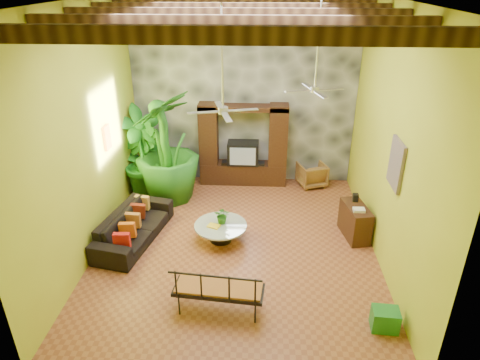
# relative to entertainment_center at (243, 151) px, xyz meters

# --- Properties ---
(ground) EXTENTS (7.00, 7.00, 0.00)m
(ground) POSITION_rel_entertainment_center_xyz_m (0.00, -3.14, -0.97)
(ground) COLOR brown
(ground) RESTS_ON ground
(ceiling) EXTENTS (6.00, 7.00, 0.02)m
(ceiling) POSITION_rel_entertainment_center_xyz_m (0.00, -3.14, 4.03)
(ceiling) COLOR silver
(ceiling) RESTS_ON back_wall
(back_wall) EXTENTS (6.00, 0.02, 5.00)m
(back_wall) POSITION_rel_entertainment_center_xyz_m (0.00, 0.36, 1.53)
(back_wall) COLOR gold
(back_wall) RESTS_ON ground
(left_wall) EXTENTS (0.02, 7.00, 5.00)m
(left_wall) POSITION_rel_entertainment_center_xyz_m (-3.00, -3.14, 1.53)
(left_wall) COLOR gold
(left_wall) RESTS_ON ground
(right_wall) EXTENTS (0.02, 7.00, 5.00)m
(right_wall) POSITION_rel_entertainment_center_xyz_m (3.00, -3.14, 1.53)
(right_wall) COLOR gold
(right_wall) RESTS_ON ground
(stone_accent_wall) EXTENTS (5.98, 0.10, 4.98)m
(stone_accent_wall) POSITION_rel_entertainment_center_xyz_m (0.00, 0.30, 1.53)
(stone_accent_wall) COLOR #35383C
(stone_accent_wall) RESTS_ON ground
(ceiling_beams) EXTENTS (5.95, 5.36, 0.22)m
(ceiling_beams) POSITION_rel_entertainment_center_xyz_m (0.00, -3.14, 3.81)
(ceiling_beams) COLOR #3E2613
(ceiling_beams) RESTS_ON ceiling
(entertainment_center) EXTENTS (2.40, 0.55, 2.30)m
(entertainment_center) POSITION_rel_entertainment_center_xyz_m (0.00, 0.00, 0.00)
(entertainment_center) COLOR black
(entertainment_center) RESTS_ON ground
(ceiling_fan_front) EXTENTS (1.28, 1.28, 1.86)m
(ceiling_fan_front) POSITION_rel_entertainment_center_xyz_m (-0.20, -3.54, 2.44)
(ceiling_fan_front) COLOR #B3B2B7
(ceiling_fan_front) RESTS_ON ceiling
(ceiling_fan_back) EXTENTS (1.28, 1.28, 1.86)m
(ceiling_fan_back) POSITION_rel_entertainment_center_xyz_m (1.60, -1.94, 2.44)
(ceiling_fan_back) COLOR #B3B2B7
(ceiling_fan_back) RESTS_ON ceiling
(wall_art_mask) EXTENTS (0.06, 0.32, 0.55)m
(wall_art_mask) POSITION_rel_entertainment_center_xyz_m (-2.96, -2.14, 1.13)
(wall_art_mask) COLOR gold
(wall_art_mask) RESTS_ON left_wall
(wall_art_painting) EXTENTS (0.06, 0.70, 0.90)m
(wall_art_painting) POSITION_rel_entertainment_center_xyz_m (2.96, -3.74, 1.33)
(wall_art_painting) COLOR #2A569C
(wall_art_painting) RESTS_ON right_wall
(sofa) EXTENTS (1.37, 2.48, 0.68)m
(sofa) POSITION_rel_entertainment_center_xyz_m (-2.30, -3.02, -0.62)
(sofa) COLOR black
(sofa) RESTS_ON ground
(wicker_armchair) EXTENTS (0.90, 0.92, 0.66)m
(wicker_armchair) POSITION_rel_entertainment_center_xyz_m (1.93, -0.07, -0.64)
(wicker_armchair) COLOR olive
(wicker_armchair) RESTS_ON ground
(tall_plant_a) EXTENTS (1.52, 1.46, 2.39)m
(tall_plant_a) POSITION_rel_entertainment_center_xyz_m (-2.65, -0.66, 0.23)
(tall_plant_a) COLOR #1C6B1D
(tall_plant_a) RESTS_ON ground
(tall_plant_b) EXTENTS (1.34, 1.39, 1.97)m
(tall_plant_b) POSITION_rel_entertainment_center_xyz_m (-2.65, -0.88, 0.02)
(tall_plant_b) COLOR #195F1A
(tall_plant_b) RESTS_ON ground
(tall_plant_c) EXTENTS (2.13, 2.13, 2.88)m
(tall_plant_c) POSITION_rel_entertainment_center_xyz_m (-1.89, -1.03, 0.48)
(tall_plant_c) COLOR #20641A
(tall_plant_c) RESTS_ON ground
(coffee_table) EXTENTS (1.17, 1.17, 0.40)m
(coffee_table) POSITION_rel_entertainment_center_xyz_m (-0.36, -2.95, -0.71)
(coffee_table) COLOR black
(coffee_table) RESTS_ON ground
(centerpiece_plant) EXTENTS (0.36, 0.32, 0.38)m
(centerpiece_plant) POSITION_rel_entertainment_center_xyz_m (-0.32, -2.86, -0.37)
(centerpiece_plant) COLOR #27651A
(centerpiece_plant) RESTS_ON coffee_table
(yellow_tray) EXTENTS (0.31, 0.27, 0.03)m
(yellow_tray) POSITION_rel_entertainment_center_xyz_m (-0.50, -3.03, -0.55)
(yellow_tray) COLOR yellow
(yellow_tray) RESTS_ON coffee_table
(iron_bench) EXTENTS (1.62, 0.72, 0.57)m
(iron_bench) POSITION_rel_entertainment_center_xyz_m (-0.18, -5.23, -0.43)
(iron_bench) COLOR black
(iron_bench) RESTS_ON ground
(side_console) EXTENTS (0.61, 1.03, 0.77)m
(side_console) POSITION_rel_entertainment_center_xyz_m (2.65, -2.62, -0.58)
(side_console) COLOR #3E1A13
(side_console) RESTS_ON ground
(green_bin) EXTENTS (0.47, 0.36, 0.39)m
(green_bin) POSITION_rel_entertainment_center_xyz_m (2.65, -5.44, -0.77)
(green_bin) COLOR #217C28
(green_bin) RESTS_ON ground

